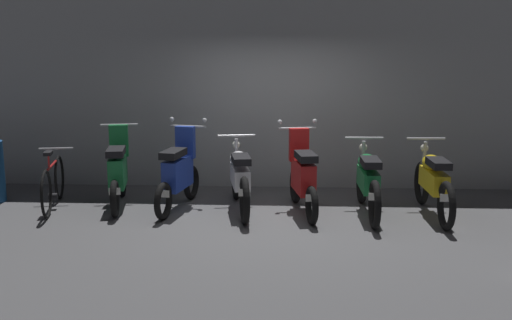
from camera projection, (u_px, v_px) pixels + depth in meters
name	position (u px, v px, depth m)	size (l,w,h in m)	color
ground_plane	(270.00, 220.00, 8.72)	(80.00, 80.00, 0.00)	#4C4C4F
back_wall	(274.00, 94.00, 10.47)	(16.00, 0.30, 3.08)	gray
motorbike_slot_0	(118.00, 171.00, 9.37)	(0.56, 1.67, 1.18)	black
motorbike_slot_1	(179.00, 173.00, 9.22)	(0.59, 1.67, 1.29)	black
motorbike_slot_2	(240.00, 177.00, 9.13)	(0.58, 1.94, 1.03)	black
motorbike_slot_3	(303.00, 176.00, 9.01)	(0.58, 1.67, 1.29)	black
motorbike_slot_4	(368.00, 181.00, 8.91)	(0.56, 1.95, 1.03)	black
motorbike_slot_5	(433.00, 182.00, 8.85)	(0.56, 1.95, 1.03)	black
bicycle	(53.00, 184.00, 9.27)	(0.50, 1.71, 0.89)	black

